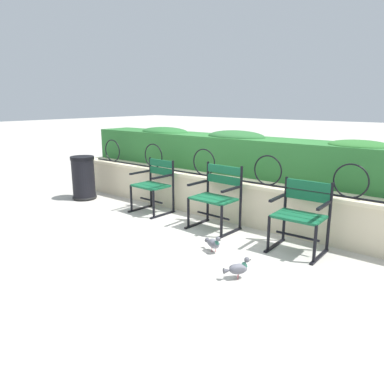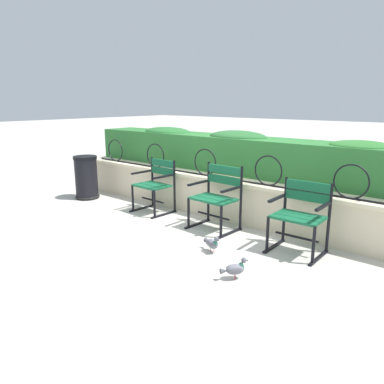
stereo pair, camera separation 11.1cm
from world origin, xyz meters
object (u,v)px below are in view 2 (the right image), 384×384
object	(u,v)px
park_chair_right	(301,214)
trash_bin	(86,178)
park_chair_left	(156,184)
park_chair_centre	(217,196)
pigeon_near_chairs	(212,243)
pigeon_far_side	(235,269)

from	to	relation	value
park_chair_right	trash_bin	xyz separation A→B (m)	(-4.06, -0.17, -0.09)
park_chair_left	park_chair_centre	world-z (taller)	park_chair_centre
park_chair_left	pigeon_near_chairs	world-z (taller)	park_chair_left
park_chair_left	trash_bin	size ratio (longest dim) A/B	1.08
park_chair_centre	pigeon_near_chairs	world-z (taller)	park_chair_centre
park_chair_centre	pigeon_far_side	distance (m)	1.60
park_chair_left	park_chair_centre	distance (m)	1.25
park_chair_left	pigeon_near_chairs	size ratio (longest dim) A/B	2.98
park_chair_right	pigeon_far_side	world-z (taller)	park_chair_right
park_chair_right	trash_bin	size ratio (longest dim) A/B	1.08
park_chair_centre	pigeon_far_side	xyz separation A→B (m)	(1.07, -1.13, -0.36)
park_chair_left	park_chair_right	distance (m)	2.49
park_chair_left	park_chair_centre	xyz separation A→B (m)	(1.25, -0.03, 0.02)
park_chair_left	trash_bin	distance (m)	1.59
park_chair_left	pigeon_far_side	world-z (taller)	park_chair_left
park_chair_right	pigeon_near_chairs	bearing A→B (deg)	-137.72
park_chair_left	park_chair_centre	size ratio (longest dim) A/B	0.94
park_chair_centre	trash_bin	size ratio (longest dim) A/B	1.15
park_chair_left	park_chair_right	world-z (taller)	park_chair_left
park_chair_left	trash_bin	bearing A→B (deg)	-171.54
park_chair_centre	park_chair_left	bearing A→B (deg)	178.47
trash_bin	park_chair_left	bearing A→B (deg)	8.46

